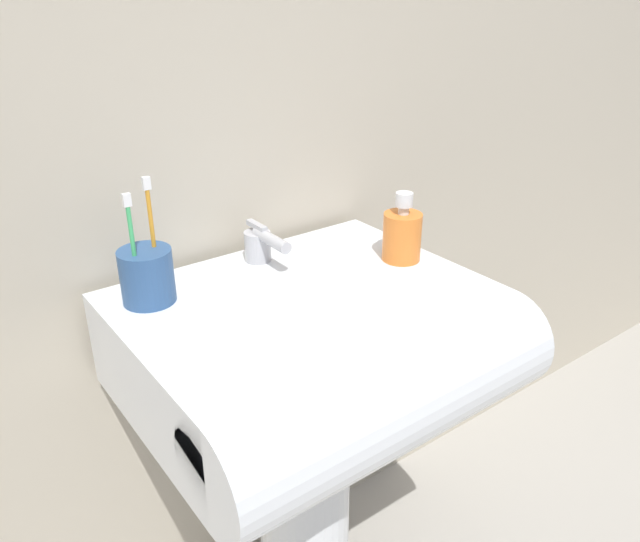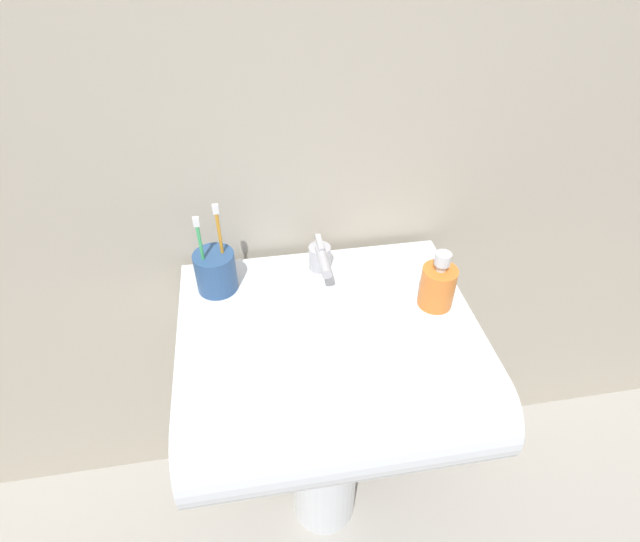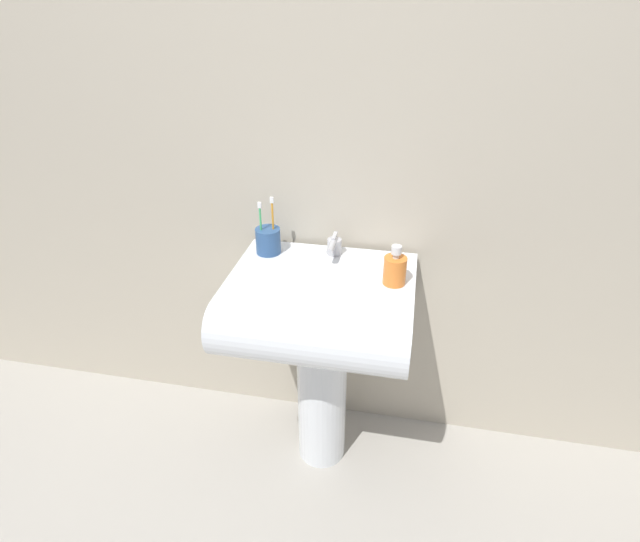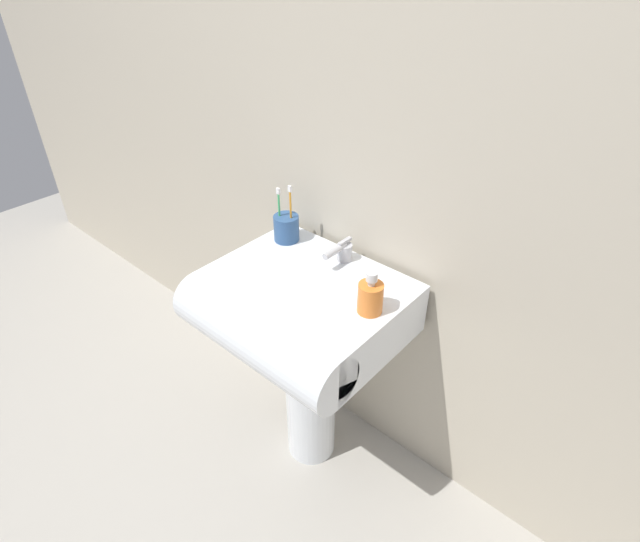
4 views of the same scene
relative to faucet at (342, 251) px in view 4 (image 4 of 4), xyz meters
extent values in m
plane|color=#ADA89E|center=(-0.01, -0.15, -0.85)|extent=(6.00, 6.00, 0.00)
cube|color=#B7AD99|center=(-0.01, 0.11, 0.35)|extent=(5.00, 0.05, 2.40)
cylinder|color=white|center=(-0.01, -0.15, -0.53)|extent=(0.18, 0.18, 0.64)
cube|color=white|center=(-0.01, -0.15, -0.12)|extent=(0.60, 0.43, 0.17)
cylinder|color=white|center=(-0.01, -0.36, -0.12)|extent=(0.60, 0.17, 0.17)
cylinder|color=#B7B7BC|center=(0.00, 0.01, -0.01)|extent=(0.05, 0.05, 0.06)
cylinder|color=#B7B7BC|center=(0.00, -0.04, 0.02)|extent=(0.02, 0.10, 0.02)
cube|color=#B7B7BC|center=(0.00, 0.01, 0.03)|extent=(0.01, 0.06, 0.01)
cylinder|color=#2D5184|center=(-0.23, -0.02, 0.01)|extent=(0.09, 0.09, 0.09)
cylinder|color=#3FB266|center=(-0.25, -0.03, 0.06)|extent=(0.01, 0.01, 0.16)
cube|color=white|center=(-0.25, -0.03, 0.14)|extent=(0.01, 0.01, 0.02)
cylinder|color=orange|center=(-0.21, -0.02, 0.06)|extent=(0.01, 0.01, 0.17)
cube|color=white|center=(-0.21, -0.02, 0.16)|extent=(0.01, 0.01, 0.02)
cylinder|color=orange|center=(0.22, -0.14, 0.01)|extent=(0.07, 0.07, 0.09)
cylinder|color=silver|center=(0.22, -0.14, 0.06)|extent=(0.02, 0.02, 0.01)
cylinder|color=silver|center=(0.22, -0.14, 0.08)|extent=(0.03, 0.03, 0.03)
camera|label=1|loc=(-0.55, -0.91, 0.44)|focal=35.00mm
camera|label=2|loc=(-0.14, -0.86, 0.68)|focal=28.00mm
camera|label=3|loc=(0.25, -1.51, 0.78)|focal=28.00mm
camera|label=4|loc=(0.83, -1.05, 0.85)|focal=28.00mm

